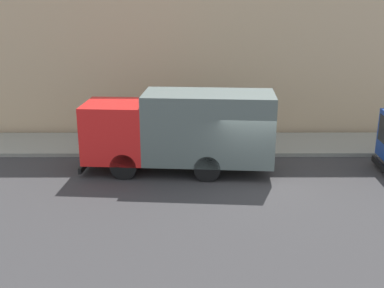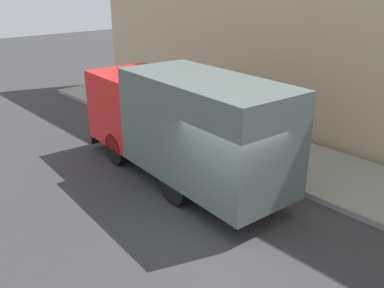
{
  "view_description": "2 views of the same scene",
  "coord_description": "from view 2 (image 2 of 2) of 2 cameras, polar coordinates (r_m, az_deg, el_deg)",
  "views": [
    {
      "loc": [
        -17.26,
        2.33,
        6.99
      ],
      "look_at": [
        1.0,
        2.29,
        1.25
      ],
      "focal_mm": 44.9,
      "sensor_mm": 36.0,
      "label": 1
    },
    {
      "loc": [
        -6.12,
        -5.97,
        5.63
      ],
      "look_at": [
        0.98,
        1.97,
        1.42
      ],
      "focal_mm": 38.92,
      "sensor_mm": 36.0,
      "label": 2
    }
  ],
  "objects": [
    {
      "name": "large_utility_truck",
      "position": [
        12.01,
        -1.52,
        3.0
      ],
      "size": [
        2.85,
        7.79,
        3.29
      ],
      "rotation": [
        0.0,
        0.0,
        -0.07
      ],
      "color": "red",
      "rests_on": "ground"
    },
    {
      "name": "street_sign_post",
      "position": [
        13.65,
        4.34,
        4.73
      ],
      "size": [
        0.44,
        0.08,
        2.57
      ],
      "color": "#4C5156",
      "rests_on": "sidewalk"
    },
    {
      "name": "ground",
      "position": [
        10.24,
        3.32,
        -11.81
      ],
      "size": [
        80.0,
        80.0,
        0.0
      ],
      "primitive_type": "plane",
      "color": "#353436"
    },
    {
      "name": "pedestrian_walking",
      "position": [
        17.18,
        3.07,
        6.22
      ],
      "size": [
        0.53,
        0.53,
        1.74
      ],
      "rotation": [
        0.0,
        0.0,
        5.66
      ],
      "color": "#3F3A4D",
      "rests_on": "sidewalk"
    },
    {
      "name": "sidewalk",
      "position": [
        13.53,
        17.53,
        -3.68
      ],
      "size": [
        3.36,
        30.0,
        0.17
      ],
      "primitive_type": "cube",
      "color": "gray",
      "rests_on": "ground"
    },
    {
      "name": "traffic_cone_orange",
      "position": [
        15.76,
        -1.17,
        2.68
      ],
      "size": [
        0.5,
        0.5,
        0.71
      ],
      "primitive_type": "cone",
      "color": "orange",
      "rests_on": "sidewalk"
    }
  ]
}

